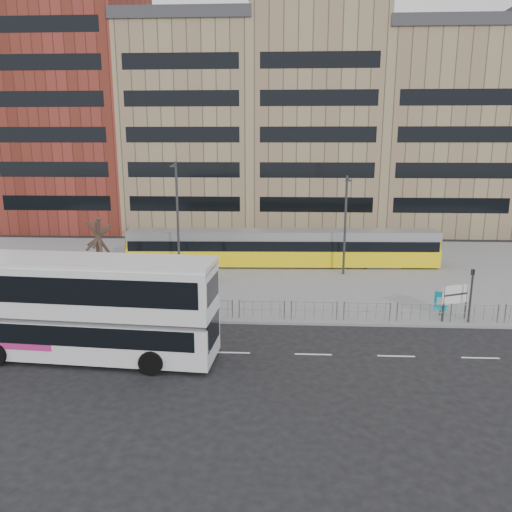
{
  "coord_description": "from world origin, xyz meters",
  "views": [
    {
      "loc": [
        0.37,
        -26.72,
        10.16
      ],
      "look_at": [
        -1.31,
        6.0,
        2.59
      ],
      "focal_mm": 35.0,
      "sensor_mm": 36.0,
      "label": 1
    }
  ],
  "objects_px": {
    "station_sign": "(455,296)",
    "traffic_light_west": "(202,283)",
    "tram": "(282,248)",
    "ad_panel": "(441,301)",
    "traffic_light_east": "(471,289)",
    "bare_tree": "(97,215)",
    "lamp_post_west": "(177,215)",
    "lamp_post_east": "(345,221)",
    "double_decker_bus": "(86,305)",
    "pedestrian": "(217,269)"
  },
  "relations": [
    {
      "from": "ad_panel",
      "to": "pedestrian",
      "type": "xyz_separation_m",
      "value": [
        -14.07,
        6.56,
        0.07
      ]
    },
    {
      "from": "tram",
      "to": "traffic_light_west",
      "type": "relative_size",
      "value": 8.12
    },
    {
      "from": "pedestrian",
      "to": "double_decker_bus",
      "type": "bearing_deg",
      "value": 146.84
    },
    {
      "from": "traffic_light_east",
      "to": "lamp_post_west",
      "type": "xyz_separation_m",
      "value": [
        -18.36,
        9.18,
        2.68
      ]
    },
    {
      "from": "double_decker_bus",
      "to": "lamp_post_east",
      "type": "distance_m",
      "value": 20.92
    },
    {
      "from": "lamp_post_west",
      "to": "bare_tree",
      "type": "height_order",
      "value": "lamp_post_west"
    },
    {
      "from": "tram",
      "to": "traffic_light_east",
      "type": "xyz_separation_m",
      "value": [
        10.52,
        -12.63,
        0.49
      ]
    },
    {
      "from": "tram",
      "to": "traffic_light_east",
      "type": "relative_size",
      "value": 8.12
    },
    {
      "from": "station_sign",
      "to": "bare_tree",
      "type": "height_order",
      "value": "bare_tree"
    },
    {
      "from": "ad_panel",
      "to": "lamp_post_east",
      "type": "bearing_deg",
      "value": 131.47
    },
    {
      "from": "traffic_light_west",
      "to": "lamp_post_east",
      "type": "relative_size",
      "value": 0.41
    },
    {
      "from": "pedestrian",
      "to": "traffic_light_west",
      "type": "relative_size",
      "value": 0.59
    },
    {
      "from": "double_decker_bus",
      "to": "pedestrian",
      "type": "bearing_deg",
      "value": 75.4
    },
    {
      "from": "traffic_light_east",
      "to": "traffic_light_west",
      "type": "bearing_deg",
      "value": 154.92
    },
    {
      "from": "tram",
      "to": "bare_tree",
      "type": "relative_size",
      "value": 3.49
    },
    {
      "from": "tram",
      "to": "traffic_light_east",
      "type": "bearing_deg",
      "value": -52.37
    },
    {
      "from": "tram",
      "to": "ad_panel",
      "type": "xyz_separation_m",
      "value": [
        9.29,
        -11.5,
        -0.65
      ]
    },
    {
      "from": "station_sign",
      "to": "lamp_post_west",
      "type": "xyz_separation_m",
      "value": [
        -17.64,
        8.81,
        3.23
      ]
    },
    {
      "from": "station_sign",
      "to": "bare_tree",
      "type": "xyz_separation_m",
      "value": [
        -22.35,
        5.11,
        3.72
      ]
    },
    {
      "from": "station_sign",
      "to": "traffic_light_east",
      "type": "bearing_deg",
      "value": -49.7
    },
    {
      "from": "pedestrian",
      "to": "traffic_light_west",
      "type": "xyz_separation_m",
      "value": [
        0.11,
        -7.4,
        1.06
      ]
    },
    {
      "from": "traffic_light_west",
      "to": "traffic_light_east",
      "type": "distance_m",
      "value": 15.2
    },
    {
      "from": "ad_panel",
      "to": "tram",
      "type": "bearing_deg",
      "value": 143.47
    },
    {
      "from": "double_decker_bus",
      "to": "tram",
      "type": "xyz_separation_m",
      "value": [
        9.25,
        17.97,
        -1.01
      ]
    },
    {
      "from": "station_sign",
      "to": "pedestrian",
      "type": "distance_m",
      "value": 16.34
    },
    {
      "from": "lamp_post_west",
      "to": "bare_tree",
      "type": "bearing_deg",
      "value": -141.81
    },
    {
      "from": "traffic_light_east",
      "to": "bare_tree",
      "type": "xyz_separation_m",
      "value": [
        -23.07,
        5.47,
        3.18
      ]
    },
    {
      "from": "pedestrian",
      "to": "lamp_post_east",
      "type": "xyz_separation_m",
      "value": [
        9.49,
        2.47,
        3.21
      ]
    },
    {
      "from": "double_decker_bus",
      "to": "tram",
      "type": "bearing_deg",
      "value": 67.07
    },
    {
      "from": "bare_tree",
      "to": "pedestrian",
      "type": "bearing_deg",
      "value": 15.95
    },
    {
      "from": "traffic_light_east",
      "to": "lamp_post_east",
      "type": "bearing_deg",
      "value": 95.84
    },
    {
      "from": "pedestrian",
      "to": "bare_tree",
      "type": "relative_size",
      "value": 0.25
    },
    {
      "from": "double_decker_bus",
      "to": "ad_panel",
      "type": "relative_size",
      "value": 8.63
    },
    {
      "from": "ad_panel",
      "to": "lamp_post_west",
      "type": "relative_size",
      "value": 0.17
    },
    {
      "from": "double_decker_bus",
      "to": "lamp_post_west",
      "type": "xyz_separation_m",
      "value": [
        1.42,
        14.52,
        2.16
      ]
    },
    {
      "from": "tram",
      "to": "pedestrian",
      "type": "height_order",
      "value": "tram"
    },
    {
      "from": "station_sign",
      "to": "lamp_post_east",
      "type": "relative_size",
      "value": 0.27
    },
    {
      "from": "tram",
      "to": "traffic_light_west",
      "type": "bearing_deg",
      "value": -112.92
    },
    {
      "from": "traffic_light_west",
      "to": "double_decker_bus",
      "type": "bearing_deg",
      "value": -150.18
    },
    {
      "from": "tram",
      "to": "traffic_light_west",
      "type": "xyz_separation_m",
      "value": [
        -4.67,
        -12.34,
        0.49
      ]
    },
    {
      "from": "ad_panel",
      "to": "lamp_post_west",
      "type": "xyz_separation_m",
      "value": [
        -17.12,
        8.04,
        3.82
      ]
    },
    {
      "from": "station_sign",
      "to": "traffic_light_west",
      "type": "xyz_separation_m",
      "value": [
        -14.48,
        -0.07,
        0.55
      ]
    },
    {
      "from": "tram",
      "to": "station_sign",
      "type": "xyz_separation_m",
      "value": [
        9.81,
        -12.26,
        -0.06
      ]
    },
    {
      "from": "traffic_light_west",
      "to": "bare_tree",
      "type": "height_order",
      "value": "bare_tree"
    },
    {
      "from": "ad_panel",
      "to": "traffic_light_east",
      "type": "xyz_separation_m",
      "value": [
        1.24,
        -1.13,
        1.14
      ]
    },
    {
      "from": "double_decker_bus",
      "to": "lamp_post_west",
      "type": "relative_size",
      "value": 1.45
    },
    {
      "from": "double_decker_bus",
      "to": "traffic_light_west",
      "type": "bearing_deg",
      "value": 55.19
    },
    {
      "from": "traffic_light_east",
      "to": "lamp_post_west",
      "type": "relative_size",
      "value": 0.36
    },
    {
      "from": "station_sign",
      "to": "lamp_post_west",
      "type": "relative_size",
      "value": 0.24
    },
    {
      "from": "station_sign",
      "to": "traffic_light_east",
      "type": "relative_size",
      "value": 0.67
    }
  ]
}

